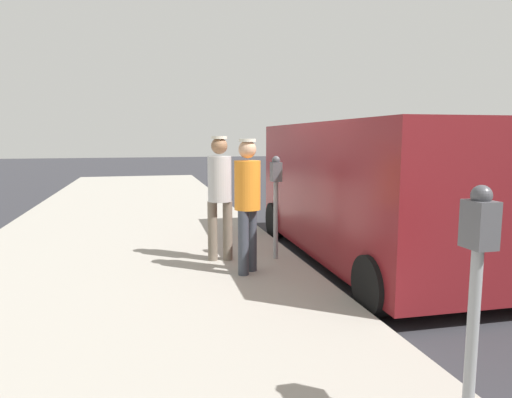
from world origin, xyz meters
TOP-DOWN VIEW (x-y plane):
  - ground_plane at (0.00, 0.00)m, footprint 80.00×80.00m
  - sidewalk_slab at (3.50, 0.00)m, footprint 5.00×32.00m
  - parking_meter_near at (1.35, -0.37)m, footprint 0.14×0.18m
  - parking_meter_far at (1.35, 3.84)m, footprint 0.14×0.18m
  - pedestrian_in_orange at (1.92, 0.26)m, footprint 0.34×0.34m
  - pedestrian_in_gray at (2.16, -0.47)m, footprint 0.36×0.34m
  - parked_van at (-0.15, -0.37)m, footprint 2.21×5.24m

SIDE VIEW (x-z plane):
  - ground_plane at x=0.00m, z-range 0.00..0.00m
  - sidewalk_slab at x=3.50m, z-range 0.00..0.15m
  - parked_van at x=-0.15m, z-range 0.08..2.23m
  - pedestrian_in_orange at x=1.92m, z-range 0.29..2.06m
  - parking_meter_near at x=1.35m, z-range 0.42..1.94m
  - parking_meter_far at x=1.35m, z-range 0.42..1.94m
  - pedestrian_in_gray at x=2.16m, z-range 0.29..2.10m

